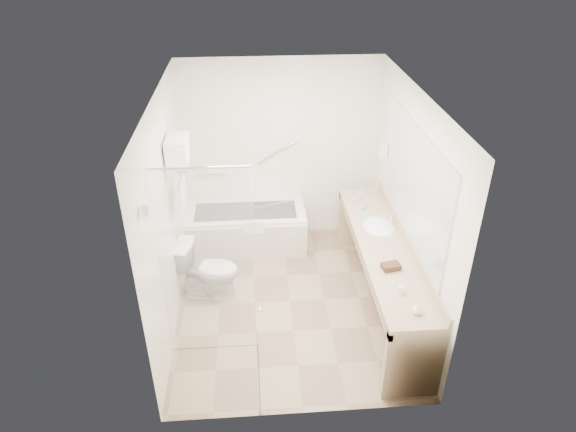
{
  "coord_description": "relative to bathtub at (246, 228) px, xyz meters",
  "views": [
    {
      "loc": [
        -0.38,
        -4.75,
        3.97
      ],
      "look_at": [
        0.0,
        0.3,
        1.0
      ],
      "focal_mm": 32.0,
      "sensor_mm": 36.0,
      "label": 1
    }
  ],
  "objects": [
    {
      "name": "amenity_basket",
      "position": [
        1.48,
        -1.83,
        0.6
      ],
      "size": [
        0.2,
        0.15,
        0.06
      ],
      "primitive_type": "cube",
      "rotation": [
        0.0,
        0.0,
        0.18
      ],
      "color": "#4B2D1B",
      "rests_on": "vanity_counter"
    },
    {
      "name": "grab_bar_long",
      "position": [
        0.45,
        0.32,
        0.97
      ],
      "size": [
        0.53,
        0.03,
        0.33
      ],
      "primitive_type": "cylinder",
      "rotation": [
        0.0,
        1.05,
        0.0
      ],
      "color": "silver",
      "rests_on": "wall_back"
    },
    {
      "name": "water_bottle_left",
      "position": [
        1.44,
        -0.83,
        0.66
      ],
      "size": [
        0.05,
        0.05,
        0.18
      ],
      "rotation": [
        0.0,
        0.0,
        0.4
      ],
      "color": "silver",
      "rests_on": "vanity_counter"
    },
    {
      "name": "toilet",
      "position": [
        -0.45,
        -1.04,
        0.08
      ],
      "size": [
        0.79,
        0.53,
        0.71
      ],
      "primitive_type": "imported",
      "rotation": [
        0.0,
        0.0,
        1.38
      ],
      "color": "white",
      "rests_on": "floor"
    },
    {
      "name": "mirror",
      "position": [
        1.79,
        -1.39,
        1.27
      ],
      "size": [
        0.02,
        2.0,
        1.2
      ],
      "primitive_type": "cube",
      "color": "silver",
      "rests_on": "wall_right"
    },
    {
      "name": "water_bottle_mid",
      "position": [
        1.37,
        -0.93,
        0.67
      ],
      "size": [
        0.07,
        0.07,
        0.22
      ],
      "rotation": [
        0.0,
        0.0,
        -0.28
      ],
      "color": "silver",
      "rests_on": "vanity_counter"
    },
    {
      "name": "grab_bar_short",
      "position": [
        -0.45,
        0.32,
        0.67
      ],
      "size": [
        0.4,
        0.03,
        0.03
      ],
      "primitive_type": "cylinder",
      "rotation": [
        0.0,
        1.57,
        0.0
      ],
      "color": "silver",
      "rests_on": "wall_back"
    },
    {
      "name": "floor",
      "position": [
        0.5,
        -1.24,
        -0.28
      ],
      "size": [
        3.2,
        3.2,
        0.0
      ],
      "primitive_type": "plane",
      "color": "#9D8361",
      "rests_on": "ground"
    },
    {
      "name": "sink",
      "position": [
        1.55,
        -0.99,
        0.54
      ],
      "size": [
        0.4,
        0.52,
        0.14
      ],
      "primitive_type": "ellipsoid",
      "color": "white",
      "rests_on": "vanity_counter"
    },
    {
      "name": "bathtub",
      "position": [
        0.0,
        0.0,
        0.0
      ],
      "size": [
        1.6,
        0.73,
        0.59
      ],
      "color": "white",
      "rests_on": "floor"
    },
    {
      "name": "ceiling",
      "position": [
        0.5,
        -1.24,
        2.22
      ],
      "size": [
        2.6,
        3.2,
        0.1
      ],
      "primitive_type": "cube",
      "color": "white",
      "rests_on": "wall_back"
    },
    {
      "name": "wall_right",
      "position": [
        1.8,
        -1.24,
        0.97
      ],
      "size": [
        0.1,
        3.2,
        2.5
      ],
      "primitive_type": "cube",
      "color": "silver",
      "rests_on": "ground"
    },
    {
      "name": "soap_bottle_b",
      "position": [
        1.55,
        -2.52,
        0.62
      ],
      "size": [
        0.12,
        0.14,
        0.09
      ],
      "primitive_type": "imported",
      "rotation": [
        0.0,
        0.0,
        0.36
      ],
      "color": "silver",
      "rests_on": "vanity_counter"
    },
    {
      "name": "faucet",
      "position": [
        1.7,
        -0.99,
        0.65
      ],
      "size": [
        0.03,
        0.03,
        0.14
      ],
      "primitive_type": "cylinder",
      "color": "silver",
      "rests_on": "vanity_counter"
    },
    {
      "name": "hairdryer_unit",
      "position": [
        1.75,
        -0.19,
        1.17
      ],
      "size": [
        0.08,
        0.1,
        0.18
      ],
      "primitive_type": "cube",
      "color": "silver",
      "rests_on": "wall_right"
    },
    {
      "name": "wall_back",
      "position": [
        0.5,
        0.36,
        0.97
      ],
      "size": [
        2.6,
        0.1,
        2.5
      ],
      "primitive_type": "cube",
      "color": "silver",
      "rests_on": "ground"
    },
    {
      "name": "drinking_glass_near",
      "position": [
        1.47,
        -0.33,
        0.62
      ],
      "size": [
        0.09,
        0.09,
        0.09
      ],
      "primitive_type": "cylinder",
      "rotation": [
        0.0,
        0.0,
        0.23
      ],
      "color": "silver",
      "rests_on": "vanity_counter"
    },
    {
      "name": "wall_front",
      "position": [
        0.5,
        -2.84,
        0.97
      ],
      "size": [
        2.6,
        0.1,
        2.5
      ],
      "primitive_type": "cube",
      "color": "silver",
      "rests_on": "ground"
    },
    {
      "name": "vanity_counter",
      "position": [
        1.52,
        -1.39,
        0.36
      ],
      "size": [
        0.55,
        2.7,
        0.95
      ],
      "color": "tan",
      "rests_on": "floor"
    },
    {
      "name": "drinking_glass_far",
      "position": [
        1.37,
        -0.45,
        0.62
      ],
      "size": [
        0.1,
        0.1,
        0.1
      ],
      "primitive_type": "cylinder",
      "rotation": [
        0.0,
        0.0,
        0.41
      ],
      "color": "silver",
      "rests_on": "vanity_counter"
    },
    {
      "name": "towel_shelf",
      "position": [
        -0.67,
        -0.89,
        1.48
      ],
      "size": [
        0.24,
        0.55,
        0.81
      ],
      "color": "silver",
      "rests_on": "wall_left"
    },
    {
      "name": "water_bottle_right",
      "position": [
        1.53,
        -0.14,
        0.65
      ],
      "size": [
        0.05,
        0.05,
        0.17
      ],
      "rotation": [
        0.0,
        0.0,
        -0.16
      ],
      "color": "silver",
      "rests_on": "vanity_counter"
    },
    {
      "name": "shower_enclosure",
      "position": [
        -0.13,
        -2.16,
        0.79
      ],
      "size": [
        0.96,
        0.91,
        2.11
      ],
      "color": "silver",
      "rests_on": "floor"
    },
    {
      "name": "soap_bottle_a",
      "position": [
        1.49,
        -2.22,
        0.6
      ],
      "size": [
        0.08,
        0.13,
        0.06
      ],
      "primitive_type": "imported",
      "rotation": [
        0.0,
        0.0,
        -0.22
      ],
      "color": "silver",
      "rests_on": "vanity_counter"
    },
    {
      "name": "wall_left",
      "position": [
        -0.8,
        -1.24,
        0.97
      ],
      "size": [
        0.1,
        3.2,
        2.5
      ],
      "primitive_type": "cube",
      "color": "silver",
      "rests_on": "ground"
    }
  ]
}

